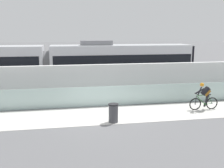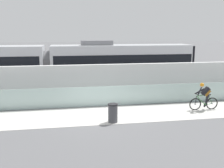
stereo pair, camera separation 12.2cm
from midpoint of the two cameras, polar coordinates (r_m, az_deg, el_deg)
The scene contains 9 objects.
ground_plane at distance 14.86m, azimuth -1.89°, elevation -6.59°, with size 200.00×200.00×0.00m, color slate.
bike_path_deck at distance 14.86m, azimuth -1.89°, elevation -6.57°, with size 32.00×3.20×0.01m, color silver.
glass_parapet at distance 16.47m, azimuth -2.80°, elevation -2.62°, with size 32.00×0.05×1.22m, color #ADC6C1.
concrete_barrier_wall at distance 18.09m, azimuth -3.52°, elevation 0.44°, with size 32.00×0.36×2.34m, color white.
tram_rail_near at distance 20.75m, azimuth -4.24°, elevation -1.47°, with size 32.00×0.08×0.01m, color #595654.
tram_rail_far at distance 22.15m, azimuth -4.60°, elevation -0.67°, with size 32.00×0.08×0.01m, color #595654.
tram at distance 21.08m, azimuth -13.31°, elevation 3.67°, with size 22.56×2.54×3.81m.
cyclist_on_bike at distance 16.53m, azimuth 19.10°, elevation -2.57°, with size 1.77×0.58×1.61m.
trash_bin at distance 13.60m, azimuth 0.44°, elevation -6.15°, with size 0.51×0.51×0.96m.
Camera 2 is at (-1.87, -14.04, 4.53)m, focal length 43.29 mm.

